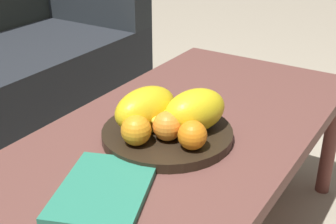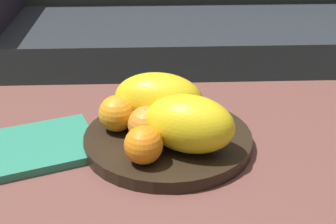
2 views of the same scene
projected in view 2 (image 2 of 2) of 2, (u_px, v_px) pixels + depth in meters
name	position (u px, v px, depth m)	size (l,w,h in m)	color
coffee_table	(197.00, 164.00, 0.99)	(1.26, 0.62, 0.44)	brown
couch	(191.00, 37.00, 2.04)	(1.70, 0.70, 0.90)	#24272D
fruit_bowl	(168.00, 140.00, 0.96)	(0.33, 0.33, 0.03)	black
melon_large_front	(158.00, 98.00, 0.98)	(0.18, 0.11, 0.11)	yellow
melon_smaller_beside	(189.00, 124.00, 0.88)	(0.17, 0.11, 0.11)	yellow
orange_front	(143.00, 145.00, 0.85)	(0.07, 0.07, 0.07)	orange
orange_left	(147.00, 125.00, 0.91)	(0.07, 0.07, 0.07)	orange
orange_right	(117.00, 113.00, 0.96)	(0.07, 0.07, 0.07)	orange
banana_bunch	(171.00, 115.00, 0.97)	(0.16, 0.15, 0.06)	yellow
magazine	(30.00, 148.00, 0.94)	(0.25, 0.18, 0.02)	#2C8267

